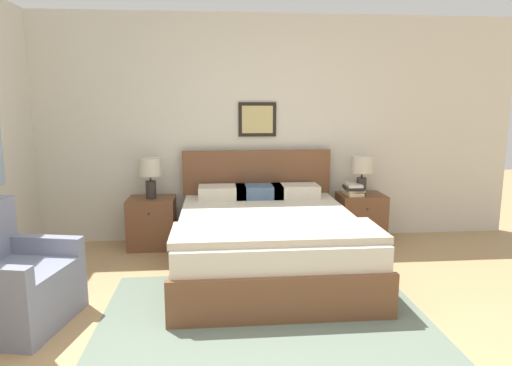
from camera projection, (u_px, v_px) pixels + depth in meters
name	position (u px, v px, depth m)	size (l,w,h in m)	color
wall_back	(231.00, 129.00, 5.30)	(6.80, 0.09, 2.60)	beige
area_rug_main	(265.00, 322.00, 3.39)	(2.47, 1.97, 0.01)	slate
bed	(267.00, 240.00, 4.38)	(1.72, 2.17, 1.07)	brown
armchair	(11.00, 286.00, 3.31)	(0.83, 0.89, 0.89)	gray
nightstand_near_window	(152.00, 223.00, 5.11)	(0.51, 0.46, 0.56)	brown
nightstand_by_door	(361.00, 218.00, 5.33)	(0.51, 0.46, 0.56)	brown
table_lamp_near_window	(150.00, 171.00, 4.99)	(0.25, 0.25, 0.45)	#2D2823
table_lamp_by_door	(362.00, 168.00, 5.20)	(0.25, 0.25, 0.45)	#2D2823
book_thick_bottom	(353.00, 193.00, 5.22)	(0.18, 0.28, 0.04)	beige
book_hardcover_middle	(353.00, 190.00, 5.22)	(0.24, 0.24, 0.03)	beige
book_novel_upper	(353.00, 188.00, 5.21)	(0.23, 0.29, 0.04)	#232328
book_slim_near_top	(353.00, 185.00, 5.20)	(0.18, 0.27, 0.03)	silver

